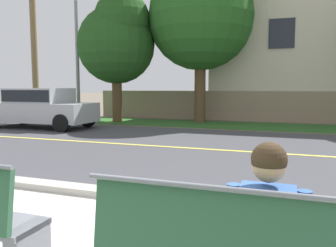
% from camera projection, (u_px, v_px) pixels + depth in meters
% --- Properties ---
extents(ground_plane, '(140.00, 140.00, 0.00)m').
position_uv_depth(ground_plane, '(229.00, 141.00, 9.96)').
color(ground_plane, '#665B4C').
extents(curb_edge, '(44.00, 0.30, 0.11)m').
position_uv_depth(curb_edge, '(162.00, 199.00, 4.65)').
color(curb_edge, '#ADA89E').
rests_on(curb_edge, ground_plane).
extents(street_asphalt, '(52.00, 8.00, 0.01)m').
position_uv_depth(street_asphalt, '(219.00, 150.00, 8.55)').
color(street_asphalt, '#424247').
rests_on(street_asphalt, ground_plane).
extents(road_centre_line, '(48.00, 0.14, 0.01)m').
position_uv_depth(road_centre_line, '(219.00, 150.00, 8.55)').
color(road_centre_line, '#E0CC4C').
rests_on(road_centre_line, ground_plane).
extents(far_verge_grass, '(48.00, 2.80, 0.02)m').
position_uv_depth(far_verge_grass, '(245.00, 126.00, 13.90)').
color(far_verge_grass, '#2D6026').
rests_on(far_verge_grass, ground_plane).
extents(seated_person_blue, '(0.52, 0.68, 1.25)m').
position_uv_depth(seated_person_blue, '(268.00, 226.00, 2.25)').
color(seated_person_blue, '#333D56').
rests_on(seated_person_blue, ground_plane).
extents(car_silver_near, '(4.30, 1.86, 1.54)m').
position_uv_depth(car_silver_near, '(40.00, 106.00, 13.18)').
color(car_silver_near, '#B2B5BC').
rests_on(car_silver_near, ground_plane).
extents(streetlamp, '(0.24, 2.10, 6.64)m').
position_uv_depth(streetlamp, '(79.00, 39.00, 15.86)').
color(streetlamp, gray).
rests_on(streetlamp, ground_plane).
extents(shade_tree_far_left, '(3.46, 3.46, 5.71)m').
position_uv_depth(shade_tree_far_left, '(118.00, 39.00, 15.06)').
color(shade_tree_far_left, brown).
rests_on(shade_tree_far_left, ground_plane).
extents(shade_tree_left, '(4.64, 4.64, 7.65)m').
position_uv_depth(shade_tree_left, '(204.00, 9.00, 14.77)').
color(shade_tree_left, brown).
rests_on(shade_tree_left, ground_plane).
extents(garden_wall, '(13.00, 0.36, 1.40)m').
position_uv_depth(garden_wall, '(225.00, 106.00, 16.22)').
color(garden_wall, gray).
rests_on(garden_wall, ground_plane).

